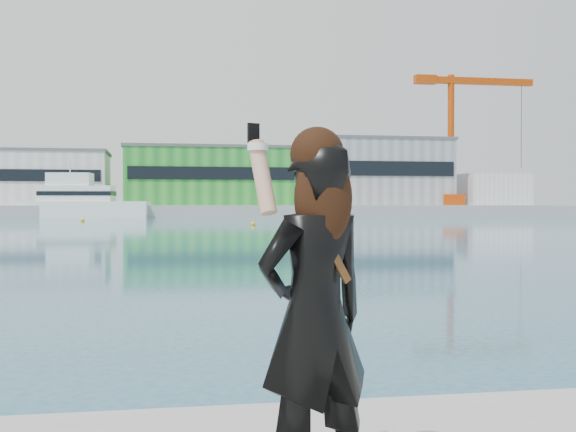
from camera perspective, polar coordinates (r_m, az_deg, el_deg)
name	(u,v)px	position (r m, az deg, el deg)	size (l,w,h in m)	color
far_quay	(165,211)	(133.78, -9.71, 0.41)	(320.00, 40.00, 2.00)	#9E9E99
warehouse_white	(37,178)	(133.53, -19.20, 2.85)	(24.48, 15.35, 9.50)	silver
warehouse_green	(209,176)	(132.14, -6.23, 3.13)	(30.60, 16.36, 10.50)	#21862D
warehouse_grey_right	(378,172)	(138.05, 7.16, 3.45)	(25.50, 15.35, 12.50)	gray
ancillary_shed	(492,190)	(144.18, 15.78, 2.02)	(12.00, 10.00, 6.00)	silver
dock_crane	(457,135)	(137.47, 13.21, 6.29)	(23.00, 4.00, 24.00)	#D6450C
flagpole_right	(292,180)	(126.92, 0.35, 2.90)	(1.28, 0.16, 8.00)	silver
motor_yacht	(81,202)	(116.45, -16.06, 1.10)	(20.29, 7.88, 9.22)	white
buoy_near	(253,225)	(73.94, -2.77, -0.74)	(0.50, 0.50, 0.50)	yellow
buoy_far	(83,221)	(94.19, -15.92, -0.42)	(0.50, 0.50, 0.50)	yellow
woman	(315,306)	(3.35, 2.11, -7.13)	(0.69, 0.59, 1.71)	black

